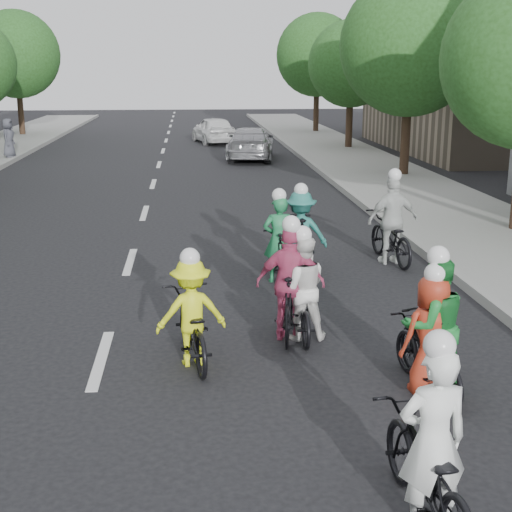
{
  "coord_description": "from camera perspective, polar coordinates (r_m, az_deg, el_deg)",
  "views": [
    {
      "loc": [
        1.25,
        -9.01,
        3.77
      ],
      "look_at": [
        2.22,
        1.44,
        1.0
      ],
      "focal_mm": 50.0,
      "sensor_mm": 36.0,
      "label": 1
    }
  ],
  "objects": [
    {
      "name": "ground",
      "position": [
        9.84,
        -12.29,
        -8.09
      ],
      "size": [
        120.0,
        120.0,
        0.0
      ],
      "primitive_type": "plane",
      "color": "black",
      "rests_on": "ground"
    },
    {
      "name": "sidewalk_right",
      "position": [
        20.51,
        14.04,
        3.96
      ],
      "size": [
        4.0,
        80.0,
        0.15
      ],
      "primitive_type": "cube",
      "color": "gray",
      "rests_on": "ground"
    },
    {
      "name": "curb_right",
      "position": [
        19.95,
        8.74,
        3.98
      ],
      "size": [
        0.18,
        80.0,
        0.18
      ],
      "primitive_type": "cube",
      "color": "#999993",
      "rests_on": "ground"
    },
    {
      "name": "bldg_se",
      "position": [
        36.16,
        19.4,
        14.35
      ],
      "size": [
        10.0,
        14.0,
        8.0
      ],
      "primitive_type": "cube",
      "color": "gray",
      "rests_on": "ground"
    },
    {
      "name": "tree_l_5",
      "position": [
        43.06,
        -18.65,
        15.04
      ],
      "size": [
        4.8,
        4.8,
        6.93
      ],
      "color": "black",
      "rests_on": "ground"
    },
    {
      "name": "tree_r_1",
      "position": [
        25.75,
        12.23,
        16.13
      ],
      "size": [
        4.8,
        4.8,
        6.93
      ],
      "color": "black",
      "rests_on": "ground"
    },
    {
      "name": "tree_r_2",
      "position": [
        34.45,
        7.61,
        14.99
      ],
      "size": [
        4.0,
        4.0,
        5.97
      ],
      "color": "black",
      "rests_on": "ground"
    },
    {
      "name": "tree_r_3",
      "position": [
        43.28,
        4.92,
        15.72
      ],
      "size": [
        4.8,
        4.8,
        6.93
      ],
      "color": "black",
      "rests_on": "ground"
    },
    {
      "name": "cyclist_0",
      "position": [
        6.36,
        13.6,
        -15.77
      ],
      "size": [
        0.79,
        1.88,
        1.79
      ],
      "rotation": [
        0.0,
        0.0,
        3.23
      ],
      "color": "black",
      "rests_on": "ground"
    },
    {
      "name": "cyclist_1",
      "position": [
        8.79,
        13.88,
        -6.24
      ],
      "size": [
        0.88,
        1.64,
        1.8
      ],
      "rotation": [
        0.0,
        0.0,
        3.27
      ],
      "color": "black",
      "rests_on": "ground"
    },
    {
      "name": "cyclist_2",
      "position": [
        9.38,
        -5.19,
        -5.19
      ],
      "size": [
        1.0,
        1.85,
        1.57
      ],
      "rotation": [
        0.0,
        0.0,
        3.31
      ],
      "color": "black",
      "rests_on": "ground"
    },
    {
      "name": "cyclist_3",
      "position": [
        10.17,
        2.72,
        -3.03
      ],
      "size": [
        1.03,
        1.68,
        1.81
      ],
      "rotation": [
        0.0,
        0.0,
        2.95
      ],
      "color": "black",
      "rests_on": "ground"
    },
    {
      "name": "cyclist_4",
      "position": [
        8.77,
        13.65,
        -7.14
      ],
      "size": [
        0.83,
        1.71,
        1.62
      ],
      "rotation": [
        0.0,
        0.0,
        3.31
      ],
      "color": "black",
      "rests_on": "ground"
    },
    {
      "name": "cyclist_5",
      "position": [
        12.94,
        1.79,
        0.58
      ],
      "size": [
        0.59,
        1.57,
        1.72
      ],
      "rotation": [
        0.0,
        0.0,
        3.19
      ],
      "color": "black",
      "rests_on": "ground"
    },
    {
      "name": "cyclist_6",
      "position": [
        10.23,
        3.61,
        -3.38
      ],
      "size": [
        0.74,
        1.6,
        1.66
      ],
      "rotation": [
        0.0,
        0.0,
        3.13
      ],
      "color": "black",
      "rests_on": "ground"
    },
    {
      "name": "cyclist_7",
      "position": [
        13.37,
        3.53,
        1.39
      ],
      "size": [
        1.03,
        1.87,
        1.74
      ],
      "rotation": [
        0.0,
        0.0,
        3.14
      ],
      "color": "black",
      "rests_on": "ground"
    },
    {
      "name": "cyclist_8",
      "position": [
        14.4,
        10.77,
        2.01
      ],
      "size": [
        1.08,
        1.97,
        1.9
      ],
      "rotation": [
        0.0,
        0.0,
        3.28
      ],
      "color": "black",
      "rests_on": "ground"
    },
    {
      "name": "follow_car_lead",
      "position": [
        30.7,
        -0.44,
        9.01
      ],
      "size": [
        2.49,
        4.89,
        1.36
      ],
      "primitive_type": "imported",
      "rotation": [
        0.0,
        0.0,
        3.01
      ],
      "color": "#A4A5A9",
      "rests_on": "ground"
    },
    {
      "name": "follow_car_trail",
      "position": [
        37.51,
        -3.42,
        10.04
      ],
      "size": [
        2.42,
        4.28,
        1.37
      ],
      "primitive_type": "imported",
      "rotation": [
        0.0,
        0.0,
        3.35
      ],
      "color": "white",
      "rests_on": "ground"
    },
    {
      "name": "spectator_2",
      "position": [
        31.94,
        -19.2,
        8.92
      ],
      "size": [
        0.59,
        0.84,
        1.6
      ],
      "primitive_type": "imported",
      "rotation": [
        0.0,
        0.0,
        1.46
      ],
      "color": "#43454E",
      "rests_on": "sidewalk_left"
    }
  ]
}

